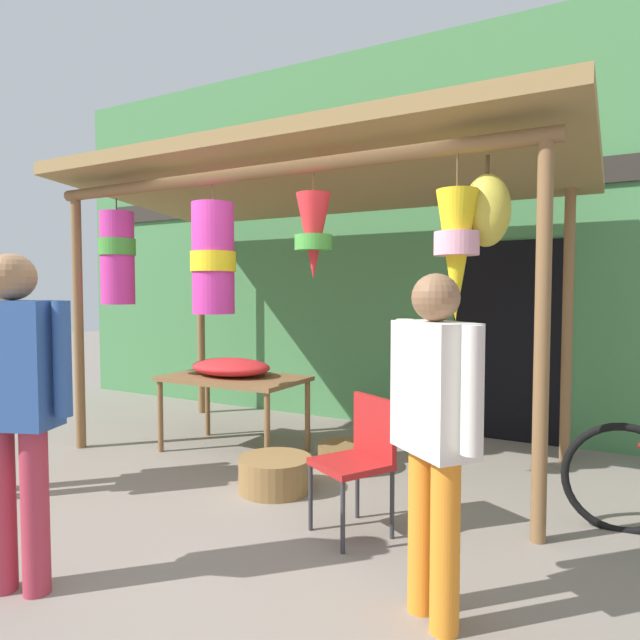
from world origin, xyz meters
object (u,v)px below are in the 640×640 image
folding_chair (361,452)px  vendor_in_orange (15,394)px  passerby_at_right (434,419)px  display_table (234,384)px  wicker_basket_by_table (350,457)px  wicker_basket_spare (275,474)px  flower_heap_on_table (232,367)px

folding_chair → vendor_in_orange: 1.94m
vendor_in_orange → passerby_at_right: (1.87, 0.76, -0.07)m
folding_chair → passerby_at_right: (0.67, -0.69, 0.42)m
display_table → wicker_basket_by_table: (1.16, 0.09, -0.54)m
wicker_basket_spare → vendor_in_orange: bearing=-100.9°
display_table → wicker_basket_by_table: bearing=4.3°
display_table → wicker_basket_spare: size_ratio=2.37×
display_table → vendor_in_orange: bearing=-77.4°
wicker_basket_spare → vendor_in_orange: vendor_in_orange is taller
display_table → vendor_in_orange: 2.52m
vendor_in_orange → flower_heap_on_table: bearing=103.4°
display_table → flower_heap_on_table: bearing=155.1°
folding_chair → wicker_basket_spare: bearing=158.7°
display_table → wicker_basket_by_table: display_table is taller
folding_chair → wicker_basket_spare: folding_chair is taller
flower_heap_on_table → wicker_basket_by_table: 1.38m
flower_heap_on_table → wicker_basket_spare: bearing=-35.8°
display_table → wicker_basket_by_table: size_ratio=2.40×
flower_heap_on_table → folding_chair: 2.07m
vendor_in_orange → wicker_basket_spare: bearing=79.1°
folding_chair → passerby_at_right: 1.05m
vendor_in_orange → wicker_basket_by_table: bearing=76.4°
passerby_at_right → vendor_in_orange: bearing=-158.0°
folding_chair → vendor_in_orange: bearing=-129.8°
flower_heap_on_table → wicker_basket_spare: (0.92, -0.67, -0.66)m
flower_heap_on_table → folding_chair: bearing=-29.3°
flower_heap_on_table → wicker_basket_by_table: flower_heap_on_table is taller
display_table → wicker_basket_spare: bearing=-36.2°
wicker_basket_spare → vendor_in_orange: 2.01m
vendor_in_orange → passerby_at_right: size_ratio=1.07×
passerby_at_right → wicker_basket_by_table: bearing=125.7°
wicker_basket_by_table → passerby_at_right: 2.32m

